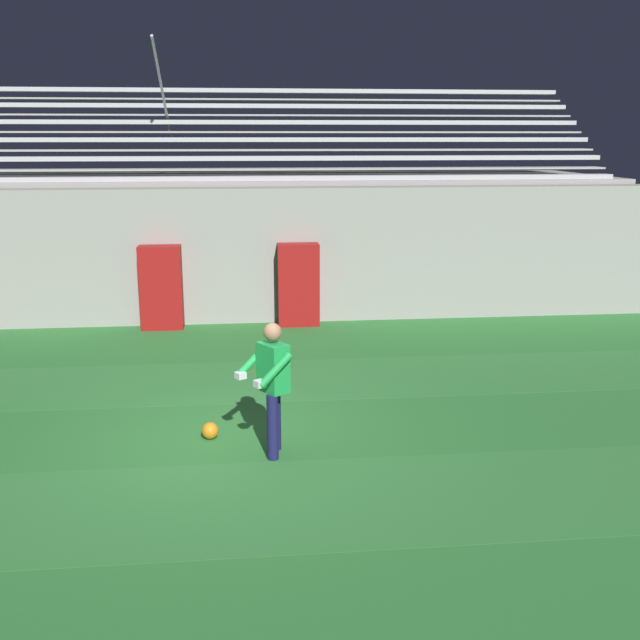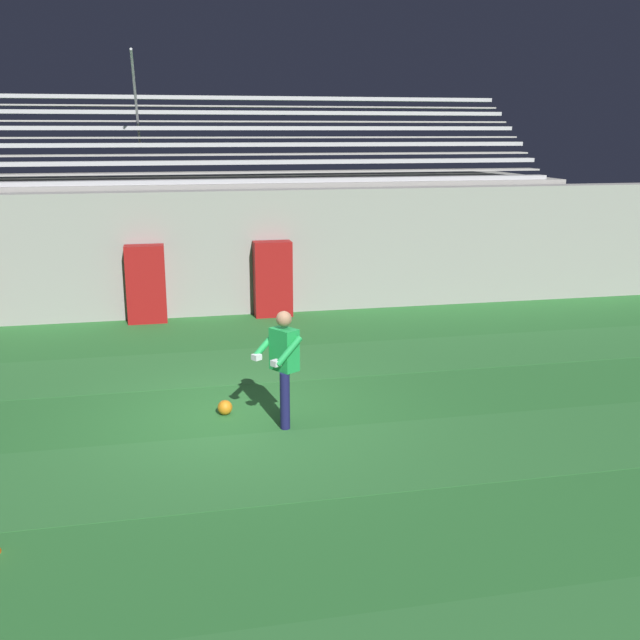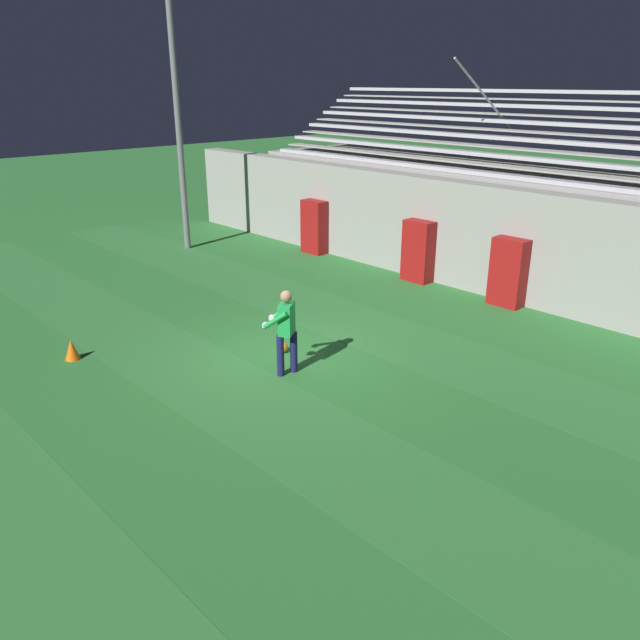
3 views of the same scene
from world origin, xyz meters
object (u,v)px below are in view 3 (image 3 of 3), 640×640
Objects in this scene: padding_pillar_far_left at (314,227)px; soccer_ball at (283,348)px; padding_pillar_gate_right at (508,272)px; traffic_cone at (72,350)px; goalkeeper at (286,327)px; floodlight_pole at (173,51)px; padding_pillar_gate_left at (418,251)px.

soccer_ball is at bearing -47.71° from padding_pillar_far_left.
padding_pillar_far_left is at bearing 180.00° from padding_pillar_gate_right.
traffic_cone is (-4.28, -9.20, -0.64)m from padding_pillar_gate_right.
traffic_cone is at bearing -141.92° from goalkeeper.
floodlight_pole reaches higher than soccer_ball.
traffic_cone is at bearing -47.07° from floodlight_pole.
padding_pillar_far_left is 9.61m from traffic_cone.
soccer_ball is 4.23m from traffic_cone.
floodlight_pole is 11.09m from soccer_ball.
padding_pillar_far_left is 4.05× the size of traffic_cone.
padding_pillar_far_left reaches higher than goalkeeper.
padding_pillar_gate_left reaches higher than traffic_cone.
traffic_cone is (-1.49, -9.20, -0.64)m from padding_pillar_gate_left.
soccer_ball is at bearing -78.73° from padding_pillar_gate_left.
goalkeeper is at bearing -35.80° from soccer_ball.
traffic_cone is at bearing -99.19° from padding_pillar_gate_left.
floodlight_pole is at bearing 158.10° from goalkeeper.
padding_pillar_gate_left is 6.08m from soccer_ball.
floodlight_pole is at bearing 159.55° from soccer_ball.
traffic_cone is (-2.67, -3.28, 0.10)m from soccer_ball.
padding_pillar_far_left is (-4.20, 0.00, 0.00)m from padding_pillar_gate_left.
floodlight_pole reaches higher than padding_pillar_far_left.
floodlight_pole reaches higher than padding_pillar_gate_left.
padding_pillar_far_left is at bearing 132.29° from soccer_ball.
traffic_cone reaches higher than soccer_ball.
padding_pillar_far_left is at bearing 106.43° from traffic_cone.
padding_pillar_gate_right reaches higher than traffic_cone.
padding_pillar_far_left is at bearing 38.03° from floodlight_pole.
padding_pillar_gate_left is 6.78m from goalkeeper.
padding_pillar_gate_left and padding_pillar_far_left have the same top height.
traffic_cone is (-3.46, -2.71, -0.74)m from goalkeeper.
padding_pillar_gate_left reaches higher than soccer_ball.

